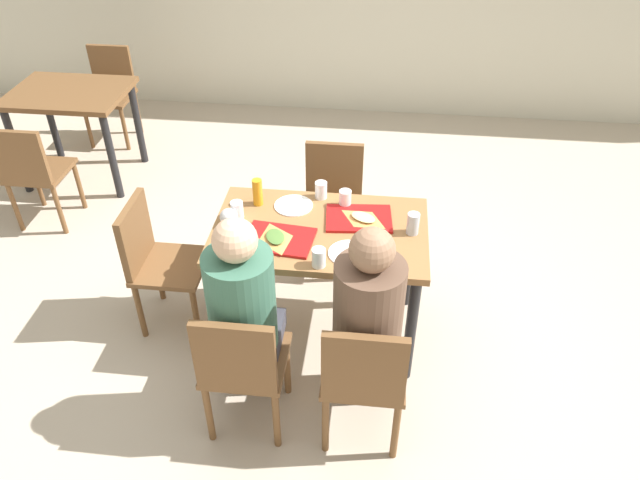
{
  "coord_description": "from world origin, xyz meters",
  "views": [
    {
      "loc": [
        0.3,
        -2.66,
        2.71
      ],
      "look_at": [
        0.0,
        0.0,
        0.69
      ],
      "focal_mm": 34.28,
      "sensor_mm": 36.0,
      "label": 1
    }
  ],
  "objects_px": {
    "chair_near_right": "(364,375)",
    "soda_can": "(413,224)",
    "chair_near_left": "(242,364)",
    "paper_plate_center": "(294,206)",
    "main_table": "(320,245)",
    "background_chair_near": "(32,169)",
    "pizza_slice_a": "(275,237)",
    "condiment_bottle": "(258,192)",
    "paper_plate_near_edge": "(349,253)",
    "plastic_cup_d": "(345,198)",
    "pizza_slice_b": "(363,218)",
    "plastic_cup_c": "(237,210)",
    "person_in_brown_jacket": "(368,316)",
    "person_in_red": "(244,306)",
    "plastic_cup_a": "(321,190)",
    "foil_bundle": "(229,217)",
    "tray_red_near": "(279,239)",
    "plastic_cup_b": "(319,258)",
    "chair_left_end": "(156,257)",
    "background_chair_far": "(111,87)",
    "chair_far_side": "(333,197)",
    "background_table": "(72,106)",
    "tray_red_far": "(359,218)"
  },
  "relations": [
    {
      "from": "chair_near_right",
      "to": "background_table",
      "type": "distance_m",
      "value": 3.41
    },
    {
      "from": "main_table",
      "to": "plastic_cup_b",
      "type": "bearing_deg",
      "value": -84.64
    },
    {
      "from": "plastic_cup_b",
      "to": "plastic_cup_d",
      "type": "distance_m",
      "value": 0.56
    },
    {
      "from": "plastic_cup_d",
      "to": "condiment_bottle",
      "type": "height_order",
      "value": "condiment_bottle"
    },
    {
      "from": "person_in_brown_jacket",
      "to": "tray_red_far",
      "type": "xyz_separation_m",
      "value": [
        -0.09,
        0.72,
        0.04
      ]
    },
    {
      "from": "plastic_cup_a",
      "to": "background_chair_near",
      "type": "height_order",
      "value": "plastic_cup_a"
    },
    {
      "from": "person_in_red",
      "to": "foil_bundle",
      "type": "bearing_deg",
      "value": 109.02
    },
    {
      "from": "main_table",
      "to": "condiment_bottle",
      "type": "distance_m",
      "value": 0.47
    },
    {
      "from": "chair_far_side",
      "to": "pizza_slice_b",
      "type": "xyz_separation_m",
      "value": [
        0.23,
        -0.66,
        0.3
      ]
    },
    {
      "from": "background_table",
      "to": "chair_left_end",
      "type": "bearing_deg",
      "value": -53.11
    },
    {
      "from": "chair_near_right",
      "to": "paper_plate_near_edge",
      "type": "relative_size",
      "value": 3.8
    },
    {
      "from": "chair_left_end",
      "to": "paper_plate_center",
      "type": "height_order",
      "value": "chair_left_end"
    },
    {
      "from": "plastic_cup_d",
      "to": "person_in_red",
      "type": "bearing_deg",
      "value": -115.7
    },
    {
      "from": "tray_red_far",
      "to": "background_chair_near",
      "type": "relative_size",
      "value": 0.43
    },
    {
      "from": "person_in_red",
      "to": "foil_bundle",
      "type": "relative_size",
      "value": 12.46
    },
    {
      "from": "paper_plate_center",
      "to": "background_chair_far",
      "type": "distance_m",
      "value": 2.94
    },
    {
      "from": "person_in_brown_jacket",
      "to": "condiment_bottle",
      "type": "height_order",
      "value": "person_in_brown_jacket"
    },
    {
      "from": "background_chair_near",
      "to": "background_chair_far",
      "type": "relative_size",
      "value": 1.0
    },
    {
      "from": "pizza_slice_b",
      "to": "plastic_cup_c",
      "type": "relative_size",
      "value": 2.43
    },
    {
      "from": "chair_near_right",
      "to": "soda_can",
      "type": "xyz_separation_m",
      "value": [
        0.2,
        0.77,
        0.34
      ]
    },
    {
      "from": "chair_far_side",
      "to": "paper_plate_near_edge",
      "type": "relative_size",
      "value": 3.8
    },
    {
      "from": "pizza_slice_a",
      "to": "plastic_cup_a",
      "type": "relative_size",
      "value": 2.42
    },
    {
      "from": "chair_near_right",
      "to": "person_in_brown_jacket",
      "type": "xyz_separation_m",
      "value": [
        0.0,
        0.14,
        0.25
      ]
    },
    {
      "from": "chair_near_right",
      "to": "plastic_cup_c",
      "type": "relative_size",
      "value": 8.36
    },
    {
      "from": "chair_near_right",
      "to": "foil_bundle",
      "type": "bearing_deg",
      "value": 137.08
    },
    {
      "from": "chair_near_left",
      "to": "paper_plate_center",
      "type": "height_order",
      "value": "chair_near_left"
    },
    {
      "from": "plastic_cup_b",
      "to": "soda_can",
      "type": "distance_m",
      "value": 0.57
    },
    {
      "from": "pizza_slice_a",
      "to": "condiment_bottle",
      "type": "bearing_deg",
      "value": 115.05
    },
    {
      "from": "main_table",
      "to": "tray_red_far",
      "type": "bearing_deg",
      "value": 28.26
    },
    {
      "from": "person_in_red",
      "to": "plastic_cup_d",
      "type": "relative_size",
      "value": 12.46
    },
    {
      "from": "pizza_slice_a",
      "to": "pizza_slice_b",
      "type": "relative_size",
      "value": 1.0
    },
    {
      "from": "pizza_slice_b",
      "to": "soda_can",
      "type": "height_order",
      "value": "soda_can"
    },
    {
      "from": "chair_near_right",
      "to": "pizza_slice_a",
      "type": "distance_m",
      "value": 0.85
    },
    {
      "from": "pizza_slice_a",
      "to": "plastic_cup_a",
      "type": "height_order",
      "value": "plastic_cup_a"
    },
    {
      "from": "plastic_cup_b",
      "to": "foil_bundle",
      "type": "height_order",
      "value": "same"
    },
    {
      "from": "main_table",
      "to": "plastic_cup_c",
      "type": "bearing_deg",
      "value": 173.29
    },
    {
      "from": "tray_red_near",
      "to": "background_chair_near",
      "type": "distance_m",
      "value": 2.23
    },
    {
      "from": "tray_red_near",
      "to": "pizza_slice_a",
      "type": "height_order",
      "value": "pizza_slice_a"
    },
    {
      "from": "plastic_cup_a",
      "to": "plastic_cup_c",
      "type": "distance_m",
      "value": 0.51
    },
    {
      "from": "main_table",
      "to": "background_chair_near",
      "type": "bearing_deg",
      "value": 158.15
    },
    {
      "from": "person_in_brown_jacket",
      "to": "condiment_bottle",
      "type": "xyz_separation_m",
      "value": [
        -0.67,
        0.81,
        0.11
      ]
    },
    {
      "from": "main_table",
      "to": "pizza_slice_b",
      "type": "bearing_deg",
      "value": 21.98
    },
    {
      "from": "main_table",
      "to": "background_chair_far",
      "type": "height_order",
      "value": "background_chair_far"
    },
    {
      "from": "paper_plate_near_edge",
      "to": "paper_plate_center",
      "type": "bearing_deg",
      "value": 131.01
    },
    {
      "from": "person_in_brown_jacket",
      "to": "plastic_cup_d",
      "type": "relative_size",
      "value": 12.46
    },
    {
      "from": "chair_far_side",
      "to": "plastic_cup_b",
      "type": "relative_size",
      "value": 8.36
    },
    {
      "from": "chair_far_side",
      "to": "tray_red_near",
      "type": "bearing_deg",
      "value": -103.08
    },
    {
      "from": "paper_plate_near_edge",
      "to": "plastic_cup_d",
      "type": "xyz_separation_m",
      "value": [
        -0.06,
        0.44,
        0.05
      ]
    },
    {
      "from": "plastic_cup_c",
      "to": "paper_plate_near_edge",
      "type": "bearing_deg",
      "value": -21.76
    },
    {
      "from": "chair_near_right",
      "to": "background_chair_far",
      "type": "relative_size",
      "value": 1.0
    }
  ]
}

